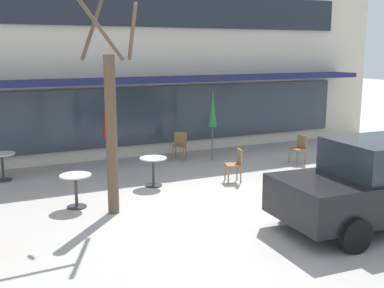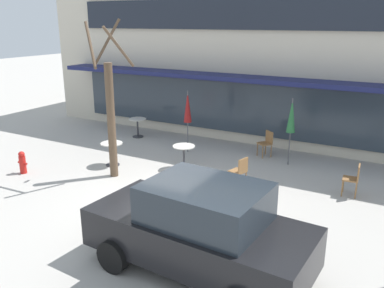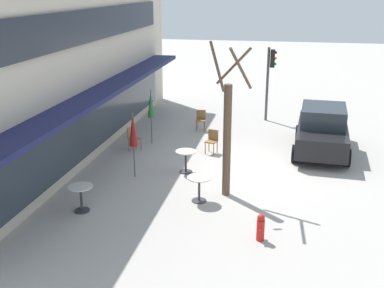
# 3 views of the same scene
# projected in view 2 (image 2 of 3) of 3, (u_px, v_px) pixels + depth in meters

# --- Properties ---
(ground_plane) EXTENTS (80.00, 80.00, 0.00)m
(ground_plane) POSITION_uv_depth(u_px,v_px,m) (168.00, 203.00, 10.49)
(ground_plane) COLOR #ADA8A0
(building_facade) EXTENTS (19.46, 9.10, 6.60)m
(building_facade) POSITION_uv_depth(u_px,v_px,m) (288.00, 49.00, 17.85)
(building_facade) COLOR beige
(building_facade) RESTS_ON ground
(cafe_table_near_wall) EXTENTS (0.70, 0.70, 0.76)m
(cafe_table_near_wall) POSITION_uv_depth(u_px,v_px,m) (184.00, 153.00, 12.80)
(cafe_table_near_wall) COLOR #333338
(cafe_table_near_wall) RESTS_ON ground
(cafe_table_streetside) EXTENTS (0.70, 0.70, 0.76)m
(cafe_table_streetside) POSITION_uv_depth(u_px,v_px,m) (112.00, 150.00, 13.10)
(cafe_table_streetside) COLOR #333338
(cafe_table_streetside) RESTS_ON ground
(cafe_table_by_tree) EXTENTS (0.70, 0.70, 0.76)m
(cafe_table_by_tree) POSITION_uv_depth(u_px,v_px,m) (138.00, 125.00, 16.31)
(cafe_table_by_tree) COLOR #333338
(cafe_table_by_tree) RESTS_ON ground
(patio_umbrella_green_folded) EXTENTS (0.28, 0.28, 2.20)m
(patio_umbrella_green_folded) POSITION_uv_depth(u_px,v_px,m) (188.00, 107.00, 14.14)
(patio_umbrella_green_folded) COLOR #4C4C51
(patio_umbrella_green_folded) RESTS_ON ground
(patio_umbrella_cream_folded) EXTENTS (0.28, 0.28, 2.20)m
(patio_umbrella_cream_folded) POSITION_uv_depth(u_px,v_px,m) (292.00, 116.00, 12.83)
(patio_umbrella_cream_folded) COLOR #4C4C51
(patio_umbrella_cream_folded) RESTS_ON ground
(cafe_chair_0) EXTENTS (0.49, 0.49, 0.89)m
(cafe_chair_0) POSITION_uv_depth(u_px,v_px,m) (240.00, 170.00, 11.33)
(cafe_chair_0) COLOR olive
(cafe_chair_0) RESTS_ON ground
(cafe_chair_1) EXTENTS (0.56, 0.56, 0.89)m
(cafe_chair_1) POSITION_uv_depth(u_px,v_px,m) (267.00, 142.00, 13.97)
(cafe_chair_1) COLOR olive
(cafe_chair_1) RESTS_ON ground
(cafe_chair_2) EXTENTS (0.43, 0.43, 0.89)m
(cafe_chair_2) POSITION_uv_depth(u_px,v_px,m) (354.00, 177.00, 10.79)
(cafe_chair_2) COLOR olive
(cafe_chair_2) RESTS_ON ground
(parked_sedan) EXTENTS (4.30, 2.21, 1.76)m
(parked_sedan) POSITION_uv_depth(u_px,v_px,m) (200.00, 228.00, 7.43)
(parked_sedan) COLOR black
(parked_sedan) RESTS_ON ground
(street_tree) EXTENTS (1.29, 1.26, 4.59)m
(street_tree) POSITION_uv_depth(u_px,v_px,m) (111.00, 112.00, 11.78)
(street_tree) COLOR brown
(street_tree) RESTS_ON ground
(fire_hydrant) EXTENTS (0.36, 0.20, 0.71)m
(fire_hydrant) POSITION_uv_depth(u_px,v_px,m) (22.00, 162.00, 12.46)
(fire_hydrant) COLOR red
(fire_hydrant) RESTS_ON ground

